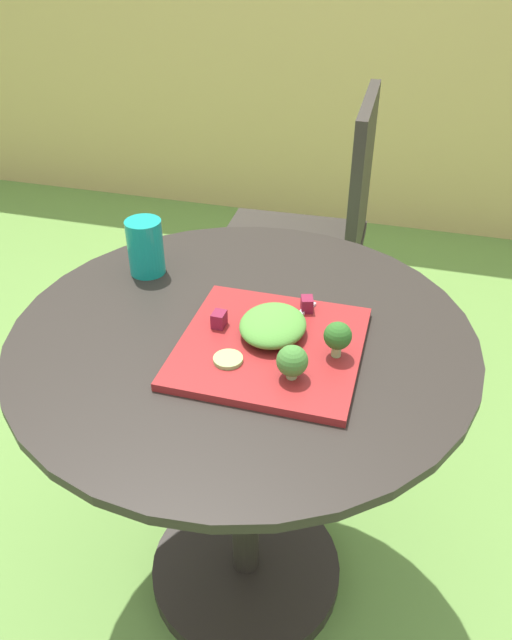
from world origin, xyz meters
TOP-DOWN VIEW (x-y plane):
  - ground_plane at (0.00, 0.00)m, footprint 12.00×12.00m
  - bamboo_fence at (0.00, 2.04)m, footprint 8.00×0.08m
  - patio_table at (0.00, 0.00)m, footprint 0.80×0.80m
  - patio_chair at (-0.01, 0.83)m, footprint 0.45×0.45m
  - salad_plate at (0.06, -0.04)m, footprint 0.29×0.29m
  - drinking_glass at (-0.24, 0.14)m, footprint 0.07×0.07m
  - fork at (0.07, 0.00)m, footprint 0.07×0.15m
  - lettuce_mound at (0.06, -0.02)m, footprint 0.11×0.13m
  - broccoli_floret_0 at (0.17, -0.05)m, footprint 0.04×0.04m
  - broccoli_floret_1 at (0.11, -0.12)m, footprint 0.05×0.05m
  - cucumber_slice_0 at (0.01, -0.11)m, footprint 0.05×0.05m
  - beet_chunk_0 at (0.10, 0.07)m, footprint 0.03×0.03m
  - beet_chunk_1 at (-0.04, -0.02)m, footprint 0.02×0.03m

SIDE VIEW (x-z plane):
  - ground_plane at x=0.00m, z-range 0.00..0.00m
  - patio_table at x=0.00m, z-range 0.07..0.78m
  - patio_chair at x=-0.01m, z-range 0.08..0.98m
  - bamboo_fence at x=0.00m, z-range 0.00..1.35m
  - salad_plate at x=0.06m, z-range 0.72..0.73m
  - fork at x=0.07m, z-range 0.73..0.73m
  - cucumber_slice_0 at x=0.01m, z-range 0.73..0.74m
  - beet_chunk_0 at x=0.10m, z-range 0.73..0.76m
  - beet_chunk_1 at x=-0.04m, z-range 0.73..0.76m
  - lettuce_mound at x=0.06m, z-range 0.73..0.77m
  - broccoli_floret_1 at x=0.11m, z-range 0.73..0.79m
  - drinking_glass at x=-0.24m, z-range 0.71..0.82m
  - broccoli_floret_0 at x=0.17m, z-range 0.74..0.80m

